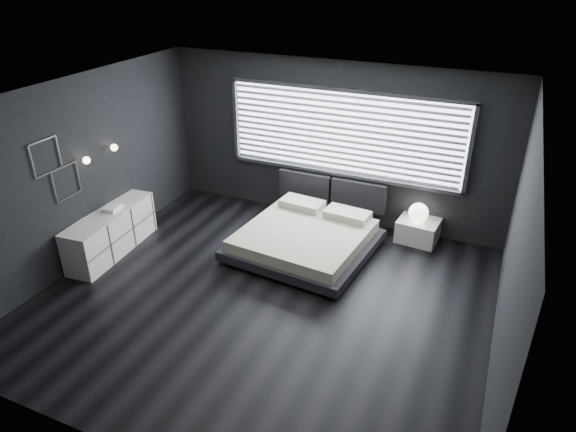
% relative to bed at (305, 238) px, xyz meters
% --- Properties ---
extents(room, '(6.04, 6.00, 2.80)m').
position_rel_bed_xyz_m(room, '(-0.05, -1.40, 1.15)').
color(room, black).
rests_on(room, ground).
extents(window, '(4.14, 0.09, 1.52)m').
position_rel_bed_xyz_m(window, '(0.15, 1.29, 1.36)').
color(window, white).
rests_on(window, ground).
extents(headboard, '(1.96, 0.16, 0.52)m').
position_rel_bed_xyz_m(headboard, '(-0.00, 1.24, 0.32)').
color(headboard, black).
rests_on(headboard, ground).
extents(sconce_near, '(0.18, 0.11, 0.11)m').
position_rel_bed_xyz_m(sconce_near, '(-2.94, -1.35, 1.35)').
color(sconce_near, silver).
rests_on(sconce_near, ground).
extents(sconce_far, '(0.18, 0.11, 0.11)m').
position_rel_bed_xyz_m(sconce_far, '(-2.94, -0.75, 1.35)').
color(sconce_far, silver).
rests_on(sconce_far, ground).
extents(wall_art_upper, '(0.01, 0.48, 0.48)m').
position_rel_bed_xyz_m(wall_art_upper, '(-3.03, -1.95, 1.60)').
color(wall_art_upper, '#47474C').
rests_on(wall_art_upper, ground).
extents(wall_art_lower, '(0.01, 0.48, 0.48)m').
position_rel_bed_xyz_m(wall_art_lower, '(-3.03, -1.70, 1.13)').
color(wall_art_lower, '#47474C').
rests_on(wall_art_lower, ground).
extents(bed, '(2.24, 2.15, 0.53)m').
position_rel_bed_xyz_m(bed, '(0.00, 0.00, 0.00)').
color(bed, black).
rests_on(bed, ground).
extents(nightstand, '(0.69, 0.60, 0.38)m').
position_rel_bed_xyz_m(nightstand, '(1.59, 1.10, -0.06)').
color(nightstand, white).
rests_on(nightstand, ground).
extents(orb_lamp, '(0.32, 0.32, 0.32)m').
position_rel_bed_xyz_m(orb_lamp, '(1.57, 1.05, 0.29)').
color(orb_lamp, white).
rests_on(orb_lamp, nightstand).
extents(dresser, '(0.63, 1.79, 0.70)m').
position_rel_bed_xyz_m(dresser, '(-2.83, -1.23, 0.10)').
color(dresser, white).
rests_on(dresser, ground).
extents(book_stack, '(0.27, 0.34, 0.06)m').
position_rel_bed_xyz_m(book_stack, '(-2.84, -1.12, 0.49)').
color(book_stack, white).
rests_on(book_stack, dresser).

